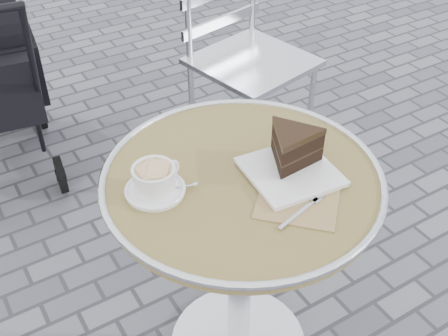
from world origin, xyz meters
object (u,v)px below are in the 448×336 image
cafe_table (241,223)px  cake_plate_set (292,153)px  bistro_chair (236,32)px  cappuccino_set (155,181)px

cafe_table → cake_plate_set: size_ratio=2.10×
cake_plate_set → bistro_chair: bistro_chair is taller
cafe_table → cake_plate_set: bearing=-18.9°
cafe_table → bistro_chair: (0.58, 0.94, 0.04)m
cafe_table → cake_plate_set: (0.12, -0.04, 0.22)m
cake_plate_set → bistro_chair: 1.10m
cappuccino_set → bistro_chair: size_ratio=0.17×
cafe_table → cake_plate_set: 0.25m
cappuccino_set → cake_plate_set: size_ratio=0.47×
cappuccino_set → bistro_chair: (0.79, 0.88, -0.16)m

